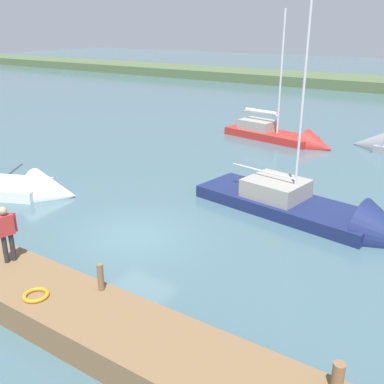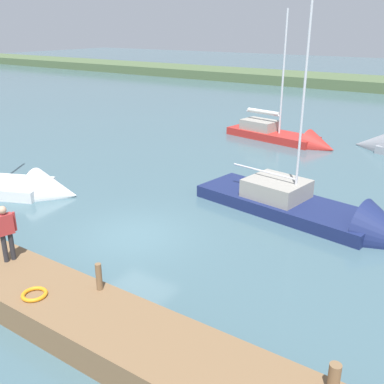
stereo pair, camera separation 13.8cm
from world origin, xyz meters
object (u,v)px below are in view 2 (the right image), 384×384
(mooring_post_far, at_px, (334,378))
(sailboat_outer_mooring, at_px, (326,218))
(sailboat_far_right, at_px, (287,139))
(person_on_dock, at_px, (5,230))
(life_ring_buoy, at_px, (34,294))
(mooring_post_near, at_px, (99,277))

(mooring_post_far, xyz_separation_m, sailboat_outer_mooring, (3.08, -9.06, -0.88))
(sailboat_far_right, height_order, person_on_dock, sailboat_far_right)
(life_ring_buoy, bearing_deg, mooring_post_far, -170.93)
(person_on_dock, bearing_deg, mooring_post_far, 18.28)
(sailboat_far_right, xyz_separation_m, person_on_dock, (0.02, 20.57, 1.56))
(mooring_post_far, bearing_deg, sailboat_far_right, -65.09)
(life_ring_buoy, bearing_deg, mooring_post_near, -134.87)
(life_ring_buoy, bearing_deg, person_on_dock, -20.20)
(life_ring_buoy, relative_size, sailboat_outer_mooring, 0.06)
(mooring_post_far, distance_m, sailboat_far_right, 22.28)
(life_ring_buoy, distance_m, sailboat_outer_mooring, 11.07)
(person_on_dock, bearing_deg, life_ring_buoy, -4.25)
(life_ring_buoy, distance_m, person_on_dock, 2.45)
(mooring_post_near, height_order, sailboat_outer_mooring, sailboat_outer_mooring)
(person_on_dock, bearing_deg, sailboat_far_right, 105.91)
(sailboat_outer_mooring, xyz_separation_m, person_on_dock, (6.31, 9.44, 1.57))
(mooring_post_near, xyz_separation_m, person_on_dock, (3.27, 0.38, 0.62))
(mooring_post_far, height_order, sailboat_far_right, sailboat_far_right)
(life_ring_buoy, bearing_deg, sailboat_far_right, -84.38)
(mooring_post_far, height_order, person_on_dock, person_on_dock)
(mooring_post_near, bearing_deg, life_ring_buoy, 45.13)
(mooring_post_near, distance_m, sailboat_far_right, 20.47)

